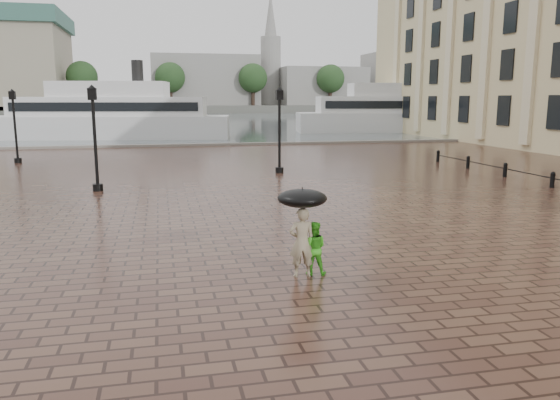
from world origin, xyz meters
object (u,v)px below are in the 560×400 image
Objects in this scene: street_lamps at (126,130)px; child_pedestrian at (314,248)px; ferry_near at (111,115)px; ferry_far at (398,112)px; adult_pedestrian at (302,242)px.

street_lamps is 12.52× the size of child_pedestrian.
ferry_near is at bearing 96.15° from street_lamps.
ferry_far is (24.52, 49.76, 1.74)m from child_pedestrian.
street_lamps is 19.20m from child_pedestrian.
ferry_near is at bearing -63.66° from child_pedestrian.
ferry_near is (-7.70, 45.84, 1.50)m from adult_pedestrian.
street_lamps is 9.67× the size of adult_pedestrian.
ferry_far reaches higher than ferry_near.
street_lamps is at bearing -69.41° from adult_pedestrian.
adult_pedestrian is 0.07× the size of ferry_far.
ferry_near reaches higher than street_lamps.
adult_pedestrian is 1.29× the size of child_pedestrian.
ferry_near is (-8.00, 45.74, 1.68)m from child_pedestrian.
adult_pedestrian reaches higher than child_pedestrian.
ferry_far is at bearing 16.13° from ferry_near.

